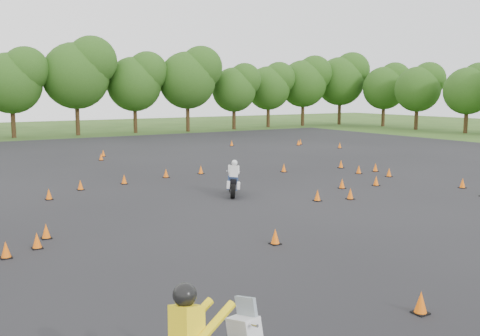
{
  "coord_description": "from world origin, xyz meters",
  "views": [
    {
      "loc": [
        -12.23,
        -15.72,
        4.53
      ],
      "look_at": [
        0.0,
        4.0,
        1.2
      ],
      "focal_mm": 40.0,
      "sensor_mm": 36.0,
      "label": 1
    }
  ],
  "objects": [
    {
      "name": "ground",
      "position": [
        0.0,
        0.0,
        0.0
      ],
      "size": [
        140.0,
        140.0,
        0.0
      ],
      "primitive_type": "plane",
      "color": "#2D5119",
      "rests_on": "ground"
    },
    {
      "name": "asphalt_pad",
      "position": [
        0.0,
        6.0,
        0.01
      ],
      "size": [
        62.0,
        62.0,
        0.0
      ],
      "primitive_type": "plane",
      "color": "black",
      "rests_on": "ground"
    },
    {
      "name": "treeline",
      "position": [
        2.21,
        34.93,
        4.57
      ],
      "size": [
        86.68,
        32.43,
        10.65
      ],
      "color": "#254A15",
      "rests_on": "ground"
    },
    {
      "name": "traffic_cones",
      "position": [
        -0.23,
        6.47,
        0.23
      ],
      "size": [
        36.67,
        33.18,
        0.45
      ],
      "color": "#FF670A",
      "rests_on": "asphalt_pad"
    },
    {
      "name": "rider_white",
      "position": [
        -0.37,
        4.09,
        0.8
      ],
      "size": [
        1.54,
        2.1,
        1.59
      ],
      "primitive_type": null,
      "rotation": [
        0.0,
        0.0,
        1.07
      ],
      "color": "silver",
      "rests_on": "ground"
    }
  ]
}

